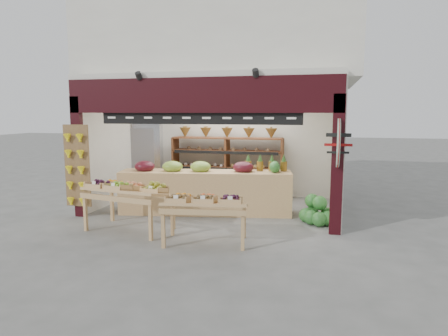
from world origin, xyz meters
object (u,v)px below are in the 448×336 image
watermelon_pile (317,213)px  refrigerator (149,158)px  back_shelving (227,154)px  mid_counter (205,190)px  display_table_right (205,202)px  display_table_left (125,189)px  cardboard_stack (169,197)px

watermelon_pile → refrigerator: bearing=155.6°
back_shelving → mid_counter: 2.07m
back_shelving → display_table_right: size_ratio=1.94×
display_table_left → display_table_right: bearing=-13.3°
watermelon_pile → display_table_left: bearing=-159.8°
refrigerator → mid_counter: size_ratio=0.50×
mid_counter → display_table_left: (-1.15, -1.61, 0.27)m
display_table_right → watermelon_pile: 2.66m
back_shelving → cardboard_stack: bearing=-122.9°
cardboard_stack → display_table_left: 2.02m
display_table_left → display_table_right: display_table_left is taller
cardboard_stack → back_shelving: bearing=57.1°
back_shelving → watermelon_pile: size_ratio=4.00×
display_table_right → watermelon_pile: (1.90, 1.78, -0.52)m
mid_counter → display_table_right: mid_counter is taller
mid_counter → watermelon_pile: bearing=-5.8°
back_shelving → cardboard_stack: size_ratio=3.12×
back_shelving → display_table_right: (0.58, -4.00, -0.42)m
display_table_left → display_table_right: size_ratio=1.10×
back_shelving → display_table_right: bearing=-81.8°
display_table_right → back_shelving: bearing=98.2°
mid_counter → display_table_right: size_ratio=2.50×
back_shelving → watermelon_pile: back_shelving is taller
refrigerator → display_table_right: size_ratio=1.26×
refrigerator → display_table_right: refrigerator is taller
cardboard_stack → mid_counter: mid_counter is taller
cardboard_stack → mid_counter: (1.01, -0.32, 0.29)m
mid_counter → watermelon_pile: (2.53, -0.26, -0.31)m
back_shelving → watermelon_pile: bearing=-41.9°
cardboard_stack → display_table_left: display_table_left is taller
back_shelving → refrigerator: bearing=-178.9°
display_table_left → watermelon_pile: bearing=20.2°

